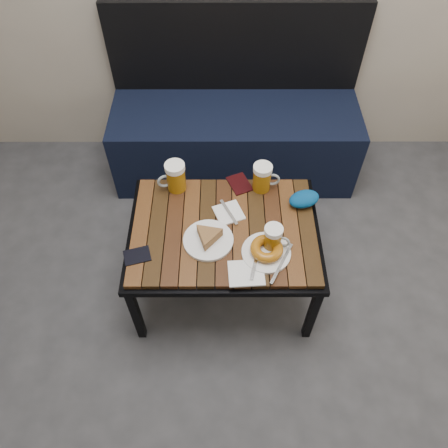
{
  "coord_description": "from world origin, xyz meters",
  "views": [
    {
      "loc": [
        -0.02,
        -0.25,
        1.98
      ],
      "look_at": [
        -0.02,
        0.91,
        0.5
      ],
      "focal_mm": 35.0,
      "sensor_mm": 36.0,
      "label": 1
    }
  ],
  "objects_px": {
    "plate_pie": "(208,238)",
    "passport_navy": "(137,256)",
    "bench": "(235,133)",
    "beer_mug_right": "(273,238)",
    "cafe_table": "(224,234)",
    "beer_mug_centre": "(263,177)",
    "plate_bagel": "(266,250)",
    "beer_mug_left": "(175,177)",
    "knit_pouch": "(304,199)",
    "passport_burgundy": "(240,184)"
  },
  "relations": [
    {
      "from": "beer_mug_left",
      "to": "beer_mug_centre",
      "type": "distance_m",
      "value": 0.4
    },
    {
      "from": "beer_mug_centre",
      "to": "beer_mug_right",
      "type": "relative_size",
      "value": 1.13
    },
    {
      "from": "beer_mug_centre",
      "to": "knit_pouch",
      "type": "height_order",
      "value": "beer_mug_centre"
    },
    {
      "from": "passport_navy",
      "to": "knit_pouch",
      "type": "xyz_separation_m",
      "value": [
        0.72,
        0.29,
        0.03
      ]
    },
    {
      "from": "bench",
      "to": "plate_pie",
      "type": "relative_size",
      "value": 6.55
    },
    {
      "from": "cafe_table",
      "to": "beer_mug_left",
      "type": "height_order",
      "value": "beer_mug_left"
    },
    {
      "from": "cafe_table",
      "to": "beer_mug_centre",
      "type": "relative_size",
      "value": 6.03
    },
    {
      "from": "plate_pie",
      "to": "plate_bagel",
      "type": "distance_m",
      "value": 0.25
    },
    {
      "from": "cafe_table",
      "to": "passport_navy",
      "type": "height_order",
      "value": "passport_navy"
    },
    {
      "from": "beer_mug_right",
      "to": "passport_burgundy",
      "type": "height_order",
      "value": "beer_mug_right"
    },
    {
      "from": "beer_mug_centre",
      "to": "beer_mug_right",
      "type": "height_order",
      "value": "beer_mug_centre"
    },
    {
      "from": "passport_navy",
      "to": "plate_bagel",
      "type": "bearing_deg",
      "value": 75.32
    },
    {
      "from": "plate_bagel",
      "to": "passport_navy",
      "type": "xyz_separation_m",
      "value": [
        -0.53,
        -0.01,
        -0.02
      ]
    },
    {
      "from": "passport_navy",
      "to": "knit_pouch",
      "type": "bearing_deg",
      "value": 95.77
    },
    {
      "from": "bench",
      "to": "passport_navy",
      "type": "distance_m",
      "value": 1.11
    },
    {
      "from": "beer_mug_left",
      "to": "cafe_table",
      "type": "bearing_deg",
      "value": 115.46
    },
    {
      "from": "beer_mug_left",
      "to": "beer_mug_centre",
      "type": "bearing_deg",
      "value": 162.24
    },
    {
      "from": "plate_pie",
      "to": "passport_burgundy",
      "type": "relative_size",
      "value": 1.72
    },
    {
      "from": "beer_mug_left",
      "to": "plate_bagel",
      "type": "bearing_deg",
      "value": 119.22
    },
    {
      "from": "beer_mug_right",
      "to": "cafe_table",
      "type": "bearing_deg",
      "value": 170.54
    },
    {
      "from": "plate_bagel",
      "to": "knit_pouch",
      "type": "relative_size",
      "value": 1.82
    },
    {
      "from": "bench",
      "to": "plate_bagel",
      "type": "relative_size",
      "value": 5.41
    },
    {
      "from": "plate_pie",
      "to": "passport_navy",
      "type": "distance_m",
      "value": 0.3
    },
    {
      "from": "passport_navy",
      "to": "plate_pie",
      "type": "bearing_deg",
      "value": 88.57
    },
    {
      "from": "cafe_table",
      "to": "plate_pie",
      "type": "bearing_deg",
      "value": -133.42
    },
    {
      "from": "knit_pouch",
      "to": "plate_bagel",
      "type": "bearing_deg",
      "value": -124.02
    },
    {
      "from": "beer_mug_right",
      "to": "plate_pie",
      "type": "relative_size",
      "value": 0.58
    },
    {
      "from": "bench",
      "to": "plate_pie",
      "type": "height_order",
      "value": "bench"
    },
    {
      "from": "plate_bagel",
      "to": "passport_navy",
      "type": "bearing_deg",
      "value": -178.8
    },
    {
      "from": "plate_bagel",
      "to": "bench",
      "type": "bearing_deg",
      "value": 96.24
    },
    {
      "from": "bench",
      "to": "plate_bagel",
      "type": "distance_m",
      "value": 1.02
    },
    {
      "from": "cafe_table",
      "to": "beer_mug_centre",
      "type": "bearing_deg",
      "value": 53.28
    },
    {
      "from": "beer_mug_right",
      "to": "plate_bagel",
      "type": "relative_size",
      "value": 0.48
    },
    {
      "from": "beer_mug_centre",
      "to": "passport_navy",
      "type": "distance_m",
      "value": 0.66
    },
    {
      "from": "plate_bagel",
      "to": "passport_burgundy",
      "type": "xyz_separation_m",
      "value": [
        -0.1,
        0.39,
        -0.02
      ]
    },
    {
      "from": "cafe_table",
      "to": "plate_bagel",
      "type": "bearing_deg",
      "value": -37.67
    },
    {
      "from": "bench",
      "to": "beer_mug_centre",
      "type": "xyz_separation_m",
      "value": [
        0.11,
        -0.62,
        0.27
      ]
    },
    {
      "from": "beer_mug_right",
      "to": "plate_pie",
      "type": "distance_m",
      "value": 0.27
    },
    {
      "from": "beer_mug_centre",
      "to": "beer_mug_left",
      "type": "bearing_deg",
      "value": -178.43
    },
    {
      "from": "beer_mug_centre",
      "to": "passport_navy",
      "type": "bearing_deg",
      "value": -142.73
    },
    {
      "from": "cafe_table",
      "to": "beer_mug_centre",
      "type": "height_order",
      "value": "beer_mug_centre"
    },
    {
      "from": "cafe_table",
      "to": "passport_burgundy",
      "type": "xyz_separation_m",
      "value": [
        0.07,
        0.26,
        0.05
      ]
    },
    {
      "from": "beer_mug_centre",
      "to": "plate_pie",
      "type": "relative_size",
      "value": 0.65
    },
    {
      "from": "bench",
      "to": "beer_mug_right",
      "type": "xyz_separation_m",
      "value": [
        0.14,
        -0.96,
        0.26
      ]
    },
    {
      "from": "passport_navy",
      "to": "cafe_table",
      "type": "bearing_deg",
      "value": 96.2
    },
    {
      "from": "cafe_table",
      "to": "plate_pie",
      "type": "xyz_separation_m",
      "value": [
        -0.07,
        -0.07,
        0.07
      ]
    },
    {
      "from": "plate_pie",
      "to": "plate_bagel",
      "type": "height_order",
      "value": "plate_pie"
    },
    {
      "from": "plate_pie",
      "to": "passport_navy",
      "type": "xyz_separation_m",
      "value": [
        -0.29,
        -0.08,
        -0.02
      ]
    },
    {
      "from": "plate_pie",
      "to": "passport_burgundy",
      "type": "bearing_deg",
      "value": 67.01
    },
    {
      "from": "bench",
      "to": "passport_burgundy",
      "type": "xyz_separation_m",
      "value": [
        0.01,
        -0.6,
        0.2
      ]
    }
  ]
}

